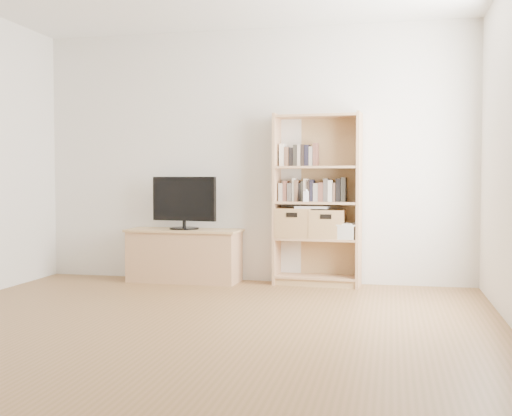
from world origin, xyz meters
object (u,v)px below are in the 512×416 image
(television, at_px, (184,203))
(baby_monitor, at_px, (306,197))
(bookshelf, at_px, (317,200))
(basket_right, at_px, (327,224))
(basket_left, at_px, (295,223))
(laptop, at_px, (312,207))
(tv_stand, at_px, (184,257))

(television, xyz_separation_m, baby_monitor, (1.26, -0.03, 0.07))
(bookshelf, relative_size, basket_right, 5.02)
(baby_monitor, relative_size, basket_right, 0.30)
(television, xyz_separation_m, basket_left, (1.14, 0.07, -0.20))
(bookshelf, relative_size, television, 2.44)
(bookshelf, xyz_separation_m, laptop, (-0.05, -0.01, -0.07))
(baby_monitor, relative_size, basket_left, 0.29)
(bookshelf, bearing_deg, basket_right, -2.60)
(tv_stand, relative_size, television, 1.61)
(tv_stand, distance_m, bookshelf, 1.49)
(tv_stand, height_order, bookshelf, bookshelf)
(basket_left, relative_size, basket_right, 1.04)
(television, height_order, basket_right, television)
(tv_stand, height_order, basket_right, basket_right)
(tv_stand, bearing_deg, bookshelf, 4.31)
(television, height_order, basket_left, television)
(baby_monitor, bearing_deg, basket_left, 140.46)
(laptop, bearing_deg, baby_monitor, -121.99)
(tv_stand, xyz_separation_m, basket_left, (1.14, 0.07, 0.36))
(bookshelf, relative_size, baby_monitor, 16.85)
(baby_monitor, bearing_deg, television, 177.00)
(bookshelf, distance_m, television, 1.37)
(bookshelf, height_order, baby_monitor, bookshelf)
(basket_right, bearing_deg, baby_monitor, -157.88)
(laptop, bearing_deg, television, -175.06)
(bookshelf, xyz_separation_m, television, (-1.37, -0.06, -0.04))
(baby_monitor, relative_size, laptop, 0.31)
(tv_stand, height_order, television, television)
(tv_stand, xyz_separation_m, laptop, (1.32, 0.05, 0.52))
(laptop, bearing_deg, bookshelf, 13.68)
(basket_left, bearing_deg, laptop, -3.27)
(baby_monitor, xyz_separation_m, basket_right, (0.20, 0.08, -0.27))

